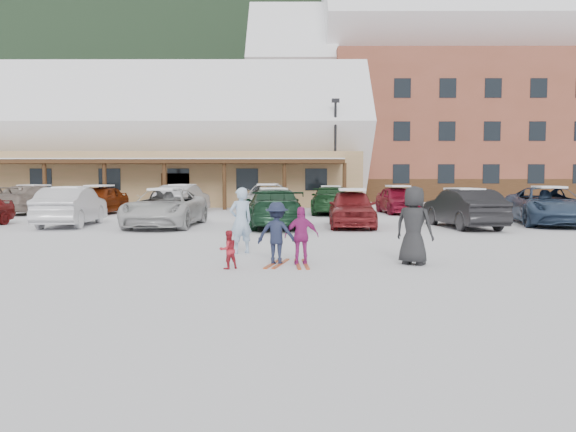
{
  "coord_description": "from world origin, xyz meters",
  "views": [
    {
      "loc": [
        0.36,
        -12.84,
        1.97
      ],
      "look_at": [
        0.3,
        1.0,
        1.0
      ],
      "focal_mm": 35.0,
      "sensor_mm": 36.0,
      "label": 1
    }
  ],
  "objects_px": {
    "parked_car_6": "(548,206)",
    "bystander_dark": "(414,226)",
    "alpine_hotel": "(446,102)",
    "lamp_post": "(335,147)",
    "child_navy": "(277,233)",
    "child_magenta": "(302,236)",
    "parked_car_11": "(331,200)",
    "parked_car_4": "(352,208)",
    "parked_car_1": "(71,207)",
    "parked_car_7": "(35,199)",
    "parked_car_12": "(398,200)",
    "toddler_red": "(228,250)",
    "parked_car_3": "(273,208)",
    "parked_car_2": "(165,208)",
    "parked_car_5": "(464,208)",
    "adult_skier": "(241,221)",
    "parked_car_10": "(268,199)",
    "day_lodge": "(161,150)",
    "parked_car_8": "(100,200)",
    "parked_car_9": "(183,199)"
  },
  "relations": [
    {
      "from": "child_magenta",
      "to": "parked_car_5",
      "type": "height_order",
      "value": "parked_car_5"
    },
    {
      "from": "adult_skier",
      "to": "child_navy",
      "type": "xyz_separation_m",
      "value": [
        0.97,
        -1.8,
        -0.14
      ]
    },
    {
      "from": "parked_car_11",
      "to": "toddler_red",
      "type": "bearing_deg",
      "value": 82.75
    },
    {
      "from": "alpine_hotel",
      "to": "parked_car_5",
      "type": "xyz_separation_m",
      "value": [
        -7.22,
        -29.21,
        -7.88
      ]
    },
    {
      "from": "parked_car_6",
      "to": "parked_car_8",
      "type": "bearing_deg",
      "value": 172.13
    },
    {
      "from": "child_navy",
      "to": "parked_car_4",
      "type": "xyz_separation_m",
      "value": [
        2.71,
        9.44,
        0.04
      ]
    },
    {
      "from": "adult_skier",
      "to": "parked_car_10",
      "type": "height_order",
      "value": "adult_skier"
    },
    {
      "from": "parked_car_1",
      "to": "parked_car_4",
      "type": "xyz_separation_m",
      "value": [
        11.19,
        -0.41,
        -0.03
      ]
    },
    {
      "from": "day_lodge",
      "to": "parked_car_11",
      "type": "relative_size",
      "value": 5.75
    },
    {
      "from": "alpine_hotel",
      "to": "parked_car_12",
      "type": "bearing_deg",
      "value": -111.48
    },
    {
      "from": "lamp_post",
      "to": "parked_car_5",
      "type": "height_order",
      "value": "lamp_post"
    },
    {
      "from": "parked_car_6",
      "to": "parked_car_10",
      "type": "height_order",
      "value": "parked_car_10"
    },
    {
      "from": "day_lodge",
      "to": "parked_car_4",
      "type": "height_order",
      "value": "day_lodge"
    },
    {
      "from": "parked_car_11",
      "to": "parked_car_10",
      "type": "bearing_deg",
      "value": -4.59
    },
    {
      "from": "parked_car_2",
      "to": "parked_car_1",
      "type": "bearing_deg",
      "value": 177.54
    },
    {
      "from": "bystander_dark",
      "to": "parked_car_2",
      "type": "distance_m",
      "value": 12.28
    },
    {
      "from": "alpine_hotel",
      "to": "parked_car_10",
      "type": "distance_m",
      "value": 26.81
    },
    {
      "from": "parked_car_6",
      "to": "parked_car_3",
      "type": "bearing_deg",
      "value": -164.41
    },
    {
      "from": "child_magenta",
      "to": "parked_car_3",
      "type": "relative_size",
      "value": 0.25
    },
    {
      "from": "parked_car_3",
      "to": "parked_car_4",
      "type": "xyz_separation_m",
      "value": [
        3.07,
        0.19,
        -0.01
      ]
    },
    {
      "from": "lamp_post",
      "to": "toddler_red",
      "type": "height_order",
      "value": "lamp_post"
    },
    {
      "from": "alpine_hotel",
      "to": "parked_car_7",
      "type": "relative_size",
      "value": 6.0
    },
    {
      "from": "adult_skier",
      "to": "parked_car_7",
      "type": "relative_size",
      "value": 0.32
    },
    {
      "from": "lamp_post",
      "to": "parked_car_12",
      "type": "distance_m",
      "value": 7.48
    },
    {
      "from": "toddler_red",
      "to": "parked_car_10",
      "type": "bearing_deg",
      "value": -122.77
    },
    {
      "from": "parked_car_11",
      "to": "parked_car_4",
      "type": "bearing_deg",
      "value": 95.85
    },
    {
      "from": "adult_skier",
      "to": "parked_car_2",
      "type": "height_order",
      "value": "adult_skier"
    },
    {
      "from": "adult_skier",
      "to": "parked_car_6",
      "type": "bearing_deg",
      "value": -172.89
    },
    {
      "from": "child_navy",
      "to": "parked_car_11",
      "type": "distance_m",
      "value": 17.27
    },
    {
      "from": "day_lodge",
      "to": "child_navy",
      "type": "height_order",
      "value": "day_lodge"
    },
    {
      "from": "parked_car_6",
      "to": "bystander_dark",
      "type": "bearing_deg",
      "value": -117.48
    },
    {
      "from": "parked_car_2",
      "to": "parked_car_6",
      "type": "relative_size",
      "value": 0.96
    },
    {
      "from": "parked_car_3",
      "to": "parked_car_5",
      "type": "xyz_separation_m",
      "value": [
        7.36,
        -0.16,
        -0.0
      ]
    },
    {
      "from": "parked_car_7",
      "to": "parked_car_11",
      "type": "height_order",
      "value": "parked_car_7"
    },
    {
      "from": "bystander_dark",
      "to": "parked_car_8",
      "type": "relative_size",
      "value": 0.4
    },
    {
      "from": "child_navy",
      "to": "child_magenta",
      "type": "xyz_separation_m",
      "value": [
        0.55,
        -0.08,
        -0.05
      ]
    },
    {
      "from": "toddler_red",
      "to": "parked_car_3",
      "type": "height_order",
      "value": "parked_car_3"
    },
    {
      "from": "parked_car_10",
      "to": "child_magenta",
      "type": "bearing_deg",
      "value": -81.11
    },
    {
      "from": "parked_car_3",
      "to": "parked_car_8",
      "type": "bearing_deg",
      "value": -44.24
    },
    {
      "from": "lamp_post",
      "to": "child_magenta",
      "type": "relative_size",
      "value": 5.33
    },
    {
      "from": "parked_car_1",
      "to": "bystander_dark",
      "type": "bearing_deg",
      "value": 135.5
    },
    {
      "from": "parked_car_1",
      "to": "parked_car_11",
      "type": "bearing_deg",
      "value": -150.33
    },
    {
      "from": "parked_car_2",
      "to": "parked_car_6",
      "type": "height_order",
      "value": "parked_car_6"
    },
    {
      "from": "child_magenta",
      "to": "parked_car_1",
      "type": "height_order",
      "value": "parked_car_1"
    },
    {
      "from": "parked_car_12",
      "to": "alpine_hotel",
      "type": "bearing_deg",
      "value": 64.68
    },
    {
      "from": "toddler_red",
      "to": "parked_car_5",
      "type": "height_order",
      "value": "parked_car_5"
    },
    {
      "from": "parked_car_5",
      "to": "parked_car_11",
      "type": "relative_size",
      "value": 0.9
    },
    {
      "from": "parked_car_6",
      "to": "parked_car_7",
      "type": "distance_m",
      "value": 25.28
    },
    {
      "from": "alpine_hotel",
      "to": "lamp_post",
      "type": "distance_m",
      "value": 18.86
    },
    {
      "from": "parked_car_9",
      "to": "parked_car_3",
      "type": "bearing_deg",
      "value": 130.73
    }
  ]
}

